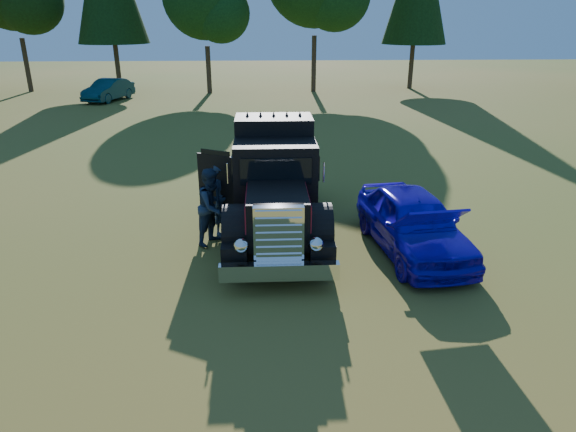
% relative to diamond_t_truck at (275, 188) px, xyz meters
% --- Properties ---
extents(ground, '(120.00, 120.00, 0.00)m').
position_rel_diamond_t_truck_xyz_m(ground, '(-0.34, -2.12, -1.28)').
color(ground, '#3A5A1A').
rests_on(ground, ground).
extents(diamond_t_truck, '(3.26, 7.16, 3.00)m').
position_rel_diamond_t_truck_xyz_m(diamond_t_truck, '(0.00, 0.00, 0.00)').
color(diamond_t_truck, black).
rests_on(diamond_t_truck, ground).
extents(hotrod_coupe, '(2.34, 4.71, 1.89)m').
position_rel_diamond_t_truck_xyz_m(hotrod_coupe, '(3.37, -1.32, -0.50)').
color(hotrod_coupe, '#0832B6').
rests_on(hotrod_coupe, ground).
extents(spectator_near, '(0.74, 0.85, 1.96)m').
position_rel_diamond_t_truck_xyz_m(spectator_near, '(-1.39, 0.02, -0.30)').
color(spectator_near, '#20314C').
rests_on(spectator_near, ground).
extents(spectator_far, '(1.16, 1.22, 1.99)m').
position_rel_diamond_t_truck_xyz_m(spectator_far, '(-1.59, -0.55, -0.28)').
color(spectator_far, '#1B2B40').
rests_on(spectator_far, ground).
extents(distant_teal_car, '(2.80, 4.69, 1.46)m').
position_rel_diamond_t_truck_xyz_m(distant_teal_car, '(-10.95, 23.92, -0.55)').
color(distant_teal_car, '#093336').
rests_on(distant_teal_car, ground).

